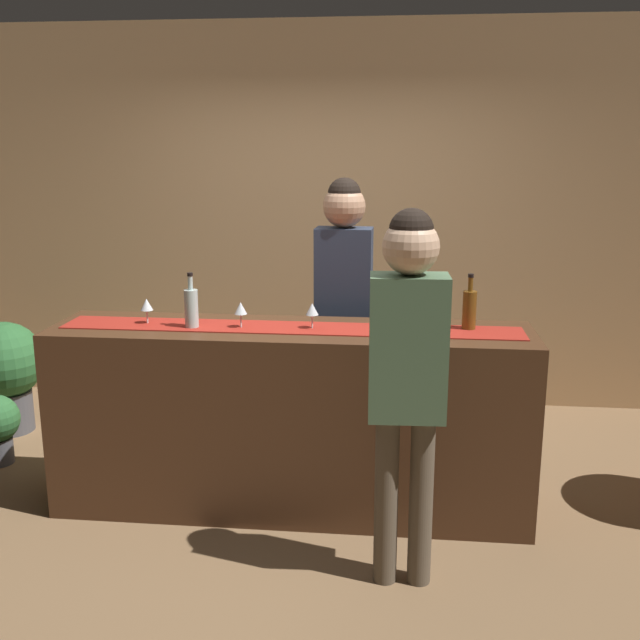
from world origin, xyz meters
The scene contains 13 objects.
ground_plane centered at (0.00, 0.00, 0.00)m, with size 10.00×10.00×0.00m, color brown.
back_wall centered at (0.00, 1.90, 1.45)m, with size 6.00×0.12×2.90m, color tan.
bar_counter centered at (0.00, 0.00, 0.52)m, with size 2.62×0.60×1.04m, color #472B19.
counter_runner_cloth centered at (0.00, 0.00, 1.05)m, with size 2.49×0.28×0.01m, color maroon.
wine_bottle_green centered at (0.62, 0.05, 1.16)m, with size 0.07×0.07×0.30m.
wine_bottle_clear centered at (-0.53, -0.05, 1.16)m, with size 0.07×0.07×0.30m.
wine_bottle_amber centered at (0.95, 0.07, 1.16)m, with size 0.07×0.07×0.30m.
wine_glass_near_customer centered at (-0.80, 0.01, 1.15)m, with size 0.07×0.07×0.14m.
wine_glass_mid_counter centered at (0.12, -0.01, 1.15)m, with size 0.07×0.07×0.14m.
wine_glass_far_end centered at (-0.26, -0.03, 1.15)m, with size 0.07×0.07×0.14m.
bartender centered at (0.24, 0.58, 1.14)m, with size 0.35×0.25×1.82m.
customer_sipping centered at (0.62, -0.69, 1.09)m, with size 0.35×0.25×1.75m.
potted_plant_tall centered at (-2.18, 0.90, 0.46)m, with size 0.54×0.54×0.80m.
Camera 1 is at (0.57, -3.84, 2.02)m, focal length 41.69 mm.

